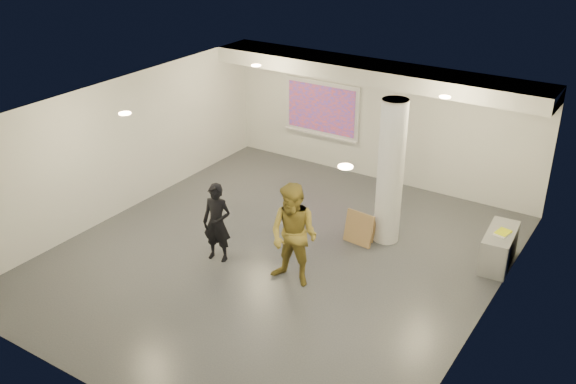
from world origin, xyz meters
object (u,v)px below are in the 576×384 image
Objects in this scene: woman at (217,223)px; column at (390,173)px; credenza at (499,248)px; projection_screen at (322,109)px; man at (294,235)px.

column is at bearing 34.04° from woman.
column is at bearing -177.67° from credenza.
credenza is at bearing -24.08° from projection_screen.
column is at bearing -40.56° from projection_screen.
credenza is (2.22, 0.28, -1.15)m from column.
man is (-2.97, -2.65, 0.62)m from credenza.
projection_screen reaches higher than credenza.
projection_screen is 1.32× the size of woman.
credenza is 0.62× the size of man.
credenza is at bearing 40.93° from man.
projection_screen is 5.58m from man.
projection_screen is at bearing 85.96° from woman.
column is 3.53m from woman.
column is 2.51m from credenza.
woman is at bearing -82.48° from projection_screen.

